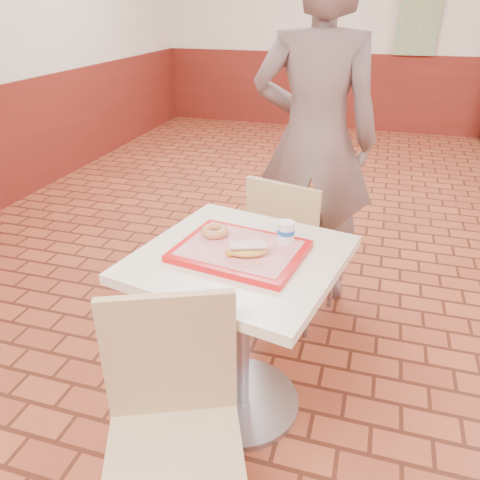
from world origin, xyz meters
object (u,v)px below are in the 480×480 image
(main_table, at_px, (240,309))
(chair_main_front, at_px, (173,423))
(customer, at_px, (314,141))
(ring_donut, at_px, (215,231))
(long_john_donut, at_px, (247,250))
(paper_cup, at_px, (286,232))
(serving_tray, at_px, (240,251))
(chair_main_back, at_px, (289,245))

(main_table, xyz_separation_m, chair_main_front, (-0.04, -0.58, -0.03))
(chair_main_front, relative_size, customer, 0.47)
(ring_donut, relative_size, long_john_donut, 0.67)
(main_table, bearing_deg, paper_cup, 31.01)
(serving_tray, distance_m, ring_donut, 0.15)
(main_table, height_order, serving_tray, serving_tray)
(customer, height_order, serving_tray, customer)
(main_table, relative_size, long_john_donut, 4.74)
(paper_cup, bearing_deg, chair_main_front, -105.80)
(chair_main_back, height_order, customer, customer)
(customer, xyz_separation_m, serving_tray, (-0.11, -1.05, -0.16))
(main_table, relative_size, ring_donut, 7.12)
(main_table, relative_size, paper_cup, 9.23)
(paper_cup, bearing_deg, long_john_donut, -127.45)
(serving_tray, xyz_separation_m, paper_cup, (0.15, 0.09, 0.06))
(ring_donut, bearing_deg, long_john_donut, -36.49)
(chair_main_front, distance_m, serving_tray, 0.66)
(chair_main_front, relative_size, long_john_donut, 5.40)
(main_table, distance_m, chair_main_back, 0.70)
(customer, bearing_deg, serving_tray, 79.38)
(chair_main_back, height_order, long_john_donut, chair_main_back)
(long_john_donut, bearing_deg, serving_tray, 128.58)
(chair_main_back, relative_size, paper_cup, 10.17)
(chair_main_front, xyz_separation_m, customer, (0.15, 1.63, 0.45))
(chair_main_front, distance_m, customer, 1.70)
(chair_main_front, height_order, customer, customer)
(ring_donut, xyz_separation_m, paper_cup, (0.28, 0.02, 0.03))
(chair_main_back, bearing_deg, ring_donut, 88.30)
(customer, bearing_deg, ring_donut, 71.74)
(chair_main_back, relative_size, ring_donut, 7.84)
(chair_main_back, bearing_deg, serving_tray, 100.13)
(customer, distance_m, ring_donut, 1.01)
(serving_tray, height_order, paper_cup, paper_cup)
(long_john_donut, bearing_deg, paper_cup, 52.55)
(customer, distance_m, long_john_donut, 1.11)
(long_john_donut, bearing_deg, customer, 86.46)
(chair_main_back, distance_m, ring_donut, 0.73)
(chair_main_back, height_order, ring_donut, chair_main_back)
(chair_main_back, distance_m, serving_tray, 0.76)
(chair_main_front, distance_m, ring_donut, 0.74)
(chair_main_front, distance_m, long_john_donut, 0.63)
(main_table, relative_size, chair_main_front, 0.88)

